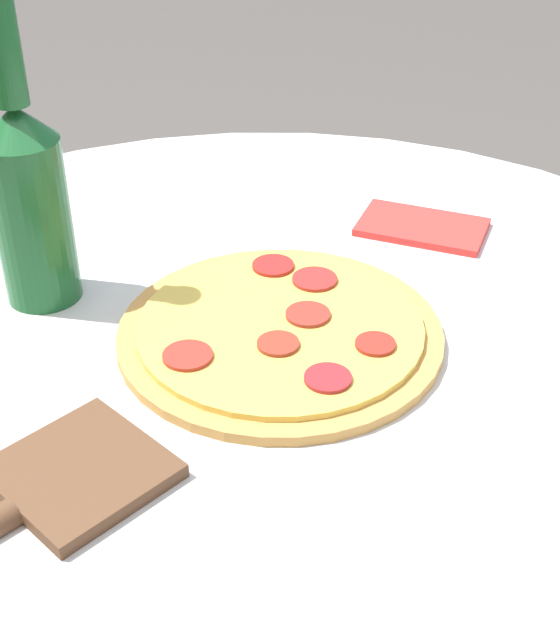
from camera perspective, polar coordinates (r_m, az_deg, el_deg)
The scene contains 5 objects.
table at distance 0.88m, azimuth -1.02°, elevation -11.71°, with size 1.07×1.07×0.69m.
pizza at distance 0.80m, azimuth 0.02°, elevation -0.72°, with size 0.29×0.29×0.02m.
beer_bottle at distance 0.84m, azimuth -15.82°, elevation 7.85°, with size 0.07×0.07×0.30m.
pizza_paddle at distance 0.66m, azimuth -15.50°, elevation -11.05°, with size 0.12×0.26×0.02m.
napkin at distance 0.99m, azimuth 9.08°, elevation 5.90°, with size 0.16×0.14×0.01m.
Camera 1 is at (-0.49, 0.38, 1.15)m, focal length 50.00 mm.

